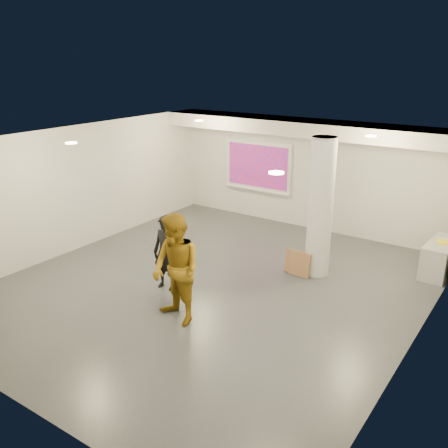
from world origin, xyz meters
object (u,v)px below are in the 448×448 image
Objects in this scene: man at (176,270)px; woman at (166,253)px; credenza at (440,258)px; column at (320,208)px; projection_screen at (258,167)px.

woman is at bearing 154.68° from man.
man is (1.04, -0.92, 0.23)m from woman.
man reaches higher than credenza.
column is 3.36m from woman.
projection_screen is 6.28m from man.
credenza is at bearing 70.60° from man.
credenza is at bearing 33.63° from column.
man is at bearing -48.39° from woman.
credenza is (5.32, -1.18, -1.16)m from projection_screen.
projection_screen is 5.57m from credenza.
column is 1.94× the size of woman.
column is at bearing 86.21° from man.
projection_screen is 1.36× the size of woman.
credenza is (2.22, 1.48, -1.13)m from column.
projection_screen is (-3.10, 2.65, 0.03)m from column.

